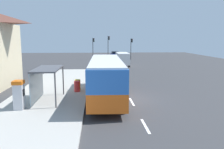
{
  "coord_description": "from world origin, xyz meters",
  "views": [
    {
      "loc": [
        -2.47,
        -18.26,
        4.91
      ],
      "look_at": [
        -1.0,
        3.23,
        1.5
      ],
      "focal_mm": 37.21,
      "sensor_mm": 36.0,
      "label": 1
    }
  ],
  "objects": [
    {
      "name": "recycling_bin_red",
      "position": [
        -4.2,
        2.08,
        0.66
      ],
      "size": [
        0.52,
        0.52,
        0.95
      ],
      "primitive_type": "cylinder",
      "color": "red",
      "rests_on": "sidewalk_platform"
    },
    {
      "name": "lane_stripe_seg_2",
      "position": [
        0.25,
        4.0,
        0.01
      ],
      "size": [
        0.16,
        2.2,
        0.01
      ],
      "primitive_type": "cube",
      "color": "silver",
      "rests_on": "ground"
    },
    {
      "name": "white_van",
      "position": [
        2.2,
        22.57,
        1.34
      ],
      "size": [
        2.05,
        5.21,
        2.3
      ],
      "color": "white",
      "rests_on": "ground"
    },
    {
      "name": "lane_stripe_seg_1",
      "position": [
        0.25,
        -1.0,
        0.01
      ],
      "size": [
        0.16,
        2.2,
        0.01
      ],
      "primitive_type": "cube",
      "color": "silver",
      "rests_on": "ground"
    },
    {
      "name": "lane_stripe_seg_6",
      "position": [
        0.25,
        24.0,
        0.01
      ],
      "size": [
        0.16,
        2.2,
        0.01
      ],
      "primitive_type": "cube",
      "color": "silver",
      "rests_on": "ground"
    },
    {
      "name": "bus",
      "position": [
        -1.71,
        0.25,
        1.84
      ],
      "size": [
        2.79,
        11.07,
        3.21
      ],
      "color": "orange",
      "rests_on": "ground"
    },
    {
      "name": "ground_plane",
      "position": [
        0.0,
        14.0,
        -0.02
      ],
      "size": [
        56.0,
        92.0,
        0.04
      ],
      "primitive_type": "cube",
      "color": "#38383A"
    },
    {
      "name": "traffic_light_far_side",
      "position": [
        -3.1,
        34.94,
        3.27
      ],
      "size": [
        0.49,
        0.28,
        4.91
      ],
      "color": "#2D2D2D",
      "rests_on": "ground"
    },
    {
      "name": "sidewalk_platform",
      "position": [
        -6.4,
        2.0,
        0.09
      ],
      "size": [
        6.2,
        30.0,
        0.18
      ],
      "primitive_type": "cube",
      "color": "#ADAAA3",
      "rests_on": "ground"
    },
    {
      "name": "traffic_light_near_side",
      "position": [
        5.5,
        34.14,
        3.21
      ],
      "size": [
        0.49,
        0.28,
        4.82
      ],
      "color": "#2D2D2D",
      "rests_on": "ground"
    },
    {
      "name": "lane_stripe_seg_5",
      "position": [
        0.25,
        19.0,
        0.01
      ],
      "size": [
        0.16,
        2.2,
        0.01
      ],
      "primitive_type": "cube",
      "color": "silver",
      "rests_on": "ground"
    },
    {
      "name": "recycling_bin_yellow",
      "position": [
        -4.2,
        2.78,
        0.66
      ],
      "size": [
        0.52,
        0.52,
        0.95
      ],
      "primitive_type": "cylinder",
      "color": "yellow",
      "rests_on": "sidewalk_platform"
    },
    {
      "name": "bus_shelter",
      "position": [
        -6.41,
        -0.82,
        2.1
      ],
      "size": [
        1.8,
        4.0,
        2.5
      ],
      "color": "#4C4C51",
      "rests_on": "sidewalk_platform"
    },
    {
      "name": "traffic_light_median",
      "position": [
        0.4,
        35.74,
        3.55
      ],
      "size": [
        0.49,
        0.28,
        5.37
      ],
      "color": "#2D2D2D",
      "rests_on": "ground"
    },
    {
      "name": "ticket_machine",
      "position": [
        -7.63,
        -2.83,
        1.17
      ],
      "size": [
        0.66,
        0.76,
        1.94
      ],
      "color": "silver",
      "rests_on": "sidewalk_platform"
    },
    {
      "name": "sedan_near",
      "position": [
        2.3,
        41.09,
        0.79
      ],
      "size": [
        1.95,
        4.45,
        1.52
      ],
      "color": "navy",
      "rests_on": "ground"
    },
    {
      "name": "lane_stripe_seg_4",
      "position": [
        0.25,
        14.0,
        0.01
      ],
      "size": [
        0.16,
        2.2,
        0.01
      ],
      "primitive_type": "cube",
      "color": "silver",
      "rests_on": "ground"
    },
    {
      "name": "lane_stripe_seg_3",
      "position": [
        0.25,
        9.0,
        0.01
      ],
      "size": [
        0.16,
        2.2,
        0.01
      ],
      "primitive_type": "cube",
      "color": "silver",
      "rests_on": "ground"
    },
    {
      "name": "lane_stripe_seg_7",
      "position": [
        0.25,
        29.0,
        0.01
      ],
      "size": [
        0.16,
        2.2,
        0.01
      ],
      "primitive_type": "cube",
      "color": "silver",
      "rests_on": "ground"
    },
    {
      "name": "lane_stripe_seg_0",
      "position": [
        0.25,
        -6.0,
        0.01
      ],
      "size": [
        0.16,
        2.2,
        0.01
      ],
      "primitive_type": "cube",
      "color": "silver",
      "rests_on": "ground"
    }
  ]
}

